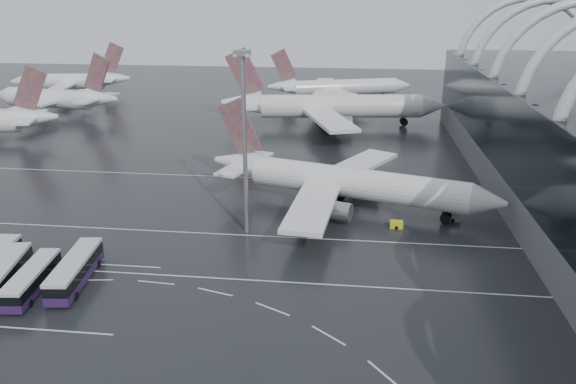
# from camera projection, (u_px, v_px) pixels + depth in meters

# --- Properties ---
(ground) EXTENTS (420.00, 420.00, 0.00)m
(ground) POSITION_uv_depth(u_px,v_px,m) (232.00, 272.00, 75.92)
(ground) COLOR black
(ground) RESTS_ON ground
(lane_marking_near) EXTENTS (120.00, 0.25, 0.01)m
(lane_marking_near) POSITION_uv_depth(u_px,v_px,m) (229.00, 279.00, 74.05)
(lane_marking_near) COLOR silver
(lane_marking_near) RESTS_ON ground
(lane_marking_mid) EXTENTS (120.00, 0.25, 0.01)m
(lane_marking_mid) POSITION_uv_depth(u_px,v_px,m) (248.00, 235.00, 87.13)
(lane_marking_mid) COLOR silver
(lane_marking_mid) RESTS_ON ground
(lane_marking_far) EXTENTS (120.00, 0.25, 0.01)m
(lane_marking_far) POSITION_uv_depth(u_px,v_px,m) (273.00, 178.00, 113.27)
(lane_marking_far) COLOR silver
(lane_marking_far) RESTS_ON ground
(bus_bay_line_north) EXTENTS (28.00, 0.25, 0.01)m
(bus_bay_line_north) POSITION_uv_depth(u_px,v_px,m) (64.00, 262.00, 78.54)
(bus_bay_line_north) COLOR silver
(bus_bay_line_north) RESTS_ON ground
(airliner_main) EXTENTS (51.49, 44.59, 17.78)m
(airliner_main) POSITION_uv_depth(u_px,v_px,m) (342.00, 182.00, 97.28)
(airliner_main) COLOR white
(airliner_main) RESTS_ON ground
(airliner_gate_b) EXTENTS (61.87, 55.21, 21.47)m
(airliner_gate_b) POSITION_uv_depth(u_px,v_px,m) (329.00, 107.00, 154.88)
(airliner_gate_b) COLOR white
(airliner_gate_b) RESTS_ON ground
(airliner_gate_c) EXTENTS (49.06, 44.66, 17.83)m
(airliner_gate_c) POSITION_uv_depth(u_px,v_px,m) (338.00, 88.00, 190.12)
(airliner_gate_c) COLOR white
(airliner_gate_c) RESTS_ON ground
(jet_remote_mid) EXTENTS (43.78, 35.40, 19.06)m
(jet_remote_mid) POSITION_uv_depth(u_px,v_px,m) (57.00, 99.00, 168.58)
(jet_remote_mid) COLOR white
(jet_remote_mid) RESTS_ON ground
(jet_remote_far) EXTENTS (42.58, 34.42, 18.53)m
(jet_remote_far) POSITION_uv_depth(u_px,v_px,m) (73.00, 81.00, 201.60)
(jet_remote_far) COLOR white
(jet_remote_far) RESTS_ON ground
(bus_row_near_b) EXTENTS (5.57, 13.91, 3.34)m
(bus_row_near_b) POSITION_uv_depth(u_px,v_px,m) (2.00, 276.00, 71.02)
(bus_row_near_b) COLOR #261645
(bus_row_near_b) RESTS_ON ground
(bus_row_near_c) EXTENTS (4.07, 12.46, 3.01)m
(bus_row_near_c) POSITION_uv_depth(u_px,v_px,m) (32.00, 279.00, 70.62)
(bus_row_near_c) COLOR #261645
(bus_row_near_c) RESTS_ON ground
(bus_row_near_d) EXTENTS (4.54, 13.79, 3.33)m
(bus_row_near_d) POSITION_uv_depth(u_px,v_px,m) (75.00, 270.00, 72.53)
(bus_row_near_d) COLOR #261645
(bus_row_near_d) RESTS_ON ground
(floodlight_mast) EXTENTS (2.15, 2.15, 28.00)m
(floodlight_mast) POSITION_uv_depth(u_px,v_px,m) (244.00, 122.00, 82.31)
(floodlight_mast) COLOR gray
(floodlight_mast) RESTS_ON ground
(gse_cart_belly_a) EXTENTS (2.05, 1.21, 1.12)m
(gse_cart_belly_a) POSITION_uv_depth(u_px,v_px,m) (396.00, 224.00, 89.76)
(gse_cart_belly_a) COLOR gold
(gse_cart_belly_a) RESTS_ON ground
(gse_cart_belly_b) EXTENTS (2.38, 1.41, 1.30)m
(gse_cart_belly_b) POSITION_uv_depth(u_px,v_px,m) (394.00, 192.00, 103.65)
(gse_cart_belly_b) COLOR slate
(gse_cart_belly_b) RESTS_ON ground
(gse_cart_belly_d) EXTENTS (2.32, 1.37, 1.27)m
(gse_cart_belly_d) POSITION_uv_depth(u_px,v_px,m) (452.00, 217.00, 92.44)
(gse_cart_belly_d) COLOR slate
(gse_cart_belly_d) RESTS_ON ground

